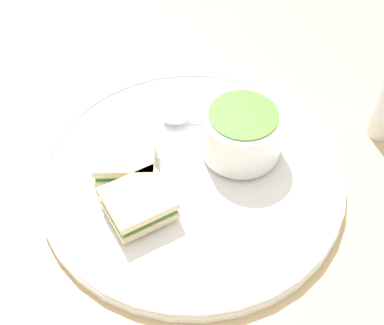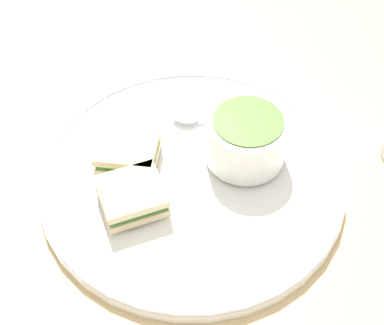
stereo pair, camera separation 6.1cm
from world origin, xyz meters
The scene contains 6 objects.
ground_plane centered at (0.00, 0.00, 0.00)m, with size 2.40×2.40×0.00m, color #D1B27F.
plate centered at (0.00, 0.00, 0.01)m, with size 0.36×0.36×0.02m.
soup_bowl centered at (-0.06, -0.03, 0.05)m, with size 0.10×0.10×0.06m.
spoon centered at (0.01, -0.08, 0.02)m, with size 0.12×0.03×0.01m.
sandwich_half_near centered at (0.08, -0.01, 0.03)m, with size 0.07×0.07×0.03m.
sandwich_half_far centered at (0.06, 0.05, 0.03)m, with size 0.09×0.09×0.03m.
Camera 1 is at (0.03, 0.39, 0.50)m, focal length 50.00 mm.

